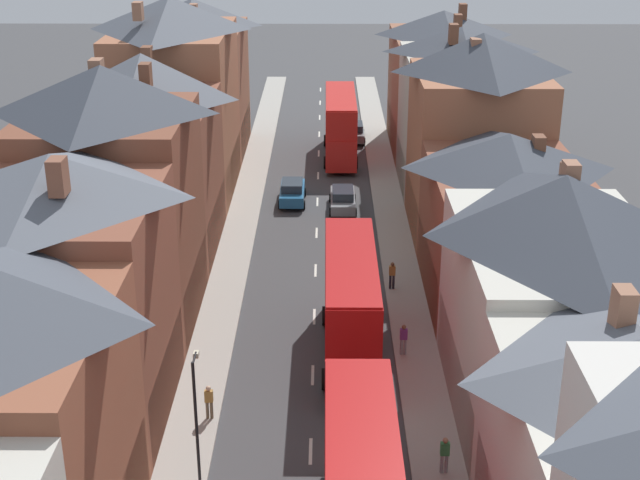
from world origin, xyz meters
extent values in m
cube|color=#A8A399|center=(-5.10, 38.00, 0.07)|extent=(2.20, 104.00, 0.14)
cube|color=#A8A399|center=(5.10, 38.00, 0.07)|extent=(2.20, 104.00, 0.14)
cube|color=silver|center=(0.00, 18.00, 0.01)|extent=(0.14, 1.80, 0.01)
cube|color=silver|center=(0.00, 24.00, 0.01)|extent=(0.14, 1.80, 0.01)
cube|color=silver|center=(0.00, 30.00, 0.01)|extent=(0.14, 1.80, 0.01)
cube|color=silver|center=(0.00, 36.00, 0.01)|extent=(0.14, 1.80, 0.01)
cube|color=silver|center=(0.00, 42.00, 0.01)|extent=(0.14, 1.80, 0.01)
cube|color=silver|center=(0.00, 48.00, 0.01)|extent=(0.14, 1.80, 0.01)
cube|color=silver|center=(0.00, 54.00, 0.01)|extent=(0.14, 1.80, 0.01)
cube|color=silver|center=(0.00, 60.00, 0.01)|extent=(0.14, 1.80, 0.01)
cube|color=silver|center=(0.00, 66.00, 0.01)|extent=(0.14, 1.80, 0.01)
cube|color=silver|center=(0.00, 72.00, 0.01)|extent=(0.14, 1.80, 0.01)
cube|color=silver|center=(0.00, 78.00, 0.01)|extent=(0.14, 1.80, 0.01)
cube|color=silver|center=(0.00, 84.00, 0.01)|extent=(0.14, 1.80, 0.01)
cube|color=brown|center=(-10.20, 20.67, 5.05)|extent=(8.00, 9.08, 10.10)
cube|color=black|center=(-6.26, 20.67, 1.60)|extent=(0.12, 8.35, 3.20)
pyramid|color=#565B66|center=(-10.20, 20.67, 11.00)|extent=(8.00, 9.08, 1.81)
cube|color=brown|center=(-9.24, 18.49, 11.69)|extent=(0.60, 0.90, 1.38)
cube|color=brown|center=(-10.20, 29.80, 5.59)|extent=(8.00, 9.17, 11.18)
cube|color=maroon|center=(-6.26, 29.80, 1.60)|extent=(0.12, 8.44, 3.20)
pyramid|color=#383D47|center=(-10.20, 29.80, 12.36)|extent=(8.00, 9.17, 2.36)
cube|color=#99664C|center=(-10.68, 31.01, 12.97)|extent=(0.60, 0.90, 1.22)
cube|color=brown|center=(-10.20, 39.37, 4.77)|extent=(8.00, 9.97, 9.55)
cube|color=#1E5133|center=(-6.26, 39.37, 1.60)|extent=(0.12, 9.18, 3.20)
pyramid|color=#565B66|center=(-10.20, 39.37, 10.93)|extent=(8.00, 9.97, 2.76)
cube|color=brown|center=(-10.35, 42.00, 11.58)|extent=(0.60, 0.90, 1.30)
cube|color=brown|center=(-9.43, 36.58, 11.60)|extent=(0.60, 0.90, 1.35)
cube|color=#A36042|center=(-10.20, 50.23, 5.98)|extent=(8.00, 11.74, 11.95)
cube|color=olive|center=(-6.26, 50.23, 1.60)|extent=(0.12, 10.80, 3.20)
pyramid|color=#474C56|center=(-10.20, 50.23, 13.06)|extent=(8.00, 11.74, 2.21)
cube|color=#99664C|center=(-11.70, 46.83, 13.65)|extent=(0.60, 0.90, 1.18)
cube|color=brown|center=(-10.20, 60.91, 5.27)|extent=(8.00, 9.63, 10.53)
cube|color=#1E5133|center=(-6.26, 60.91, 1.60)|extent=(0.12, 8.86, 3.20)
pyramid|color=#474C56|center=(-10.20, 60.91, 11.60)|extent=(8.00, 9.63, 2.13)
cube|color=#99664C|center=(-9.83, 58.92, 12.05)|extent=(0.60, 0.90, 0.91)
cube|color=#99664C|center=(9.89, 12.41, 9.37)|extent=(0.60, 0.90, 1.46)
cube|color=beige|center=(10.20, 21.19, 4.14)|extent=(8.00, 11.77, 8.29)
cube|color=olive|center=(6.26, 21.19, 1.60)|extent=(0.12, 10.82, 3.20)
pyramid|color=#383D47|center=(10.20, 21.19, 9.60)|extent=(8.00, 11.77, 2.63)
cube|color=#99664C|center=(10.54, 21.98, 10.39)|extent=(0.60, 0.90, 1.59)
cube|color=#99664C|center=(10.57, 22.31, 10.29)|extent=(0.60, 0.90, 1.38)
cube|color=brown|center=(10.20, 32.41, 3.80)|extent=(8.00, 10.67, 7.59)
cube|color=olive|center=(6.26, 32.41, 1.60)|extent=(0.12, 9.81, 3.20)
pyramid|color=#383D47|center=(10.20, 32.41, 8.53)|extent=(8.00, 10.67, 1.88)
cube|color=brown|center=(11.62, 32.06, 8.99)|extent=(0.60, 0.90, 0.92)
cube|color=#A36042|center=(10.20, 42.35, 5.30)|extent=(8.00, 9.22, 10.61)
cube|color=#1E5133|center=(6.26, 42.35, 1.60)|extent=(0.12, 8.48, 3.20)
pyramid|color=#383D47|center=(10.20, 42.35, 11.81)|extent=(8.00, 9.22, 2.41)
cube|color=#99664C|center=(9.65, 41.87, 12.28)|extent=(0.60, 0.90, 0.94)
cube|color=#BCB7A8|center=(10.20, 51.22, 5.11)|extent=(8.00, 8.52, 10.22)
cube|color=#1E5133|center=(6.26, 51.22, 1.60)|extent=(0.12, 7.84, 3.20)
pyramid|color=#383D47|center=(10.20, 51.22, 11.11)|extent=(8.00, 8.52, 1.77)
cube|color=brown|center=(9.33, 49.32, 11.79)|extent=(0.60, 0.90, 1.36)
cube|color=brown|center=(10.20, 61.40, 4.87)|extent=(8.00, 11.84, 9.74)
cube|color=olive|center=(6.26, 61.40, 1.60)|extent=(0.12, 10.89, 3.20)
pyramid|color=#383D47|center=(10.20, 61.40, 10.71)|extent=(8.00, 11.84, 1.95)
cube|color=brown|center=(10.87, 58.12, 11.28)|extent=(0.60, 0.90, 1.14)
cube|color=brown|center=(11.67, 61.25, 11.47)|extent=(0.60, 0.90, 1.52)
cube|color=red|center=(1.80, 58.83, 1.65)|extent=(2.44, 10.80, 2.50)
cube|color=red|center=(1.80, 58.83, 4.05)|extent=(2.44, 10.58, 2.30)
cube|color=red|center=(1.80, 58.83, 5.25)|extent=(2.39, 10.37, 0.10)
cube|color=#28333D|center=(1.80, 64.18, 1.85)|extent=(2.20, 0.10, 1.20)
cube|color=#28333D|center=(1.80, 64.18, 4.15)|extent=(2.20, 0.10, 1.10)
cube|color=#28333D|center=(0.61, 58.83, 1.90)|extent=(0.06, 9.18, 0.90)
cube|color=#28333D|center=(0.61, 58.83, 4.15)|extent=(0.06, 9.18, 0.90)
cube|color=yellow|center=(1.80, 64.18, 4.95)|extent=(1.34, 0.08, 0.32)
cylinder|color=black|center=(0.58, 62.18, 0.50)|extent=(0.30, 1.00, 1.00)
cylinder|color=black|center=(3.02, 62.18, 0.50)|extent=(0.30, 1.00, 1.00)
cylinder|color=black|center=(0.58, 55.86, 0.50)|extent=(0.30, 1.00, 1.00)
cylinder|color=black|center=(3.02, 55.86, 0.50)|extent=(0.30, 1.00, 1.00)
cube|color=#B70F0F|center=(1.80, 11.20, 4.05)|extent=(2.44, 10.58, 2.30)
cube|color=#B70F0F|center=(1.80, 11.20, 5.25)|extent=(2.39, 10.37, 0.10)
cube|color=#28333D|center=(1.80, 16.55, 1.85)|extent=(2.20, 0.10, 1.20)
cube|color=#28333D|center=(1.80, 16.55, 4.15)|extent=(2.20, 0.10, 1.10)
cube|color=#28333D|center=(0.61, 11.20, 4.15)|extent=(0.06, 9.18, 0.90)
cube|color=yellow|center=(1.80, 16.55, 4.95)|extent=(1.34, 0.08, 0.32)
cube|color=#B70F0F|center=(1.80, 25.79, 1.65)|extent=(2.44, 10.80, 2.50)
cube|color=#B70F0F|center=(1.80, 25.79, 4.05)|extent=(2.44, 10.58, 2.30)
cube|color=#B70F0F|center=(1.80, 25.79, 5.25)|extent=(2.39, 10.37, 0.10)
cube|color=#28333D|center=(1.80, 31.14, 1.85)|extent=(2.20, 0.10, 1.20)
cube|color=#28333D|center=(1.80, 31.14, 4.15)|extent=(2.20, 0.10, 1.10)
cube|color=#28333D|center=(0.61, 25.79, 1.90)|extent=(0.06, 9.18, 0.90)
cube|color=#28333D|center=(0.61, 25.79, 4.15)|extent=(0.06, 9.18, 0.90)
cube|color=yellow|center=(1.80, 31.14, 4.95)|extent=(1.34, 0.08, 0.32)
cylinder|color=black|center=(0.58, 29.14, 0.50)|extent=(0.30, 1.00, 1.00)
cylinder|color=black|center=(3.02, 29.14, 0.50)|extent=(0.30, 1.00, 1.00)
cylinder|color=black|center=(0.58, 22.82, 0.50)|extent=(0.30, 1.00, 1.00)
cylinder|color=black|center=(3.02, 22.82, 0.50)|extent=(0.30, 1.00, 1.00)
cube|color=#236093|center=(-1.80, 47.90, 0.69)|extent=(1.70, 4.39, 0.76)
cube|color=#28333D|center=(-1.80, 47.68, 1.37)|extent=(1.46, 2.20, 0.60)
cylinder|color=black|center=(-2.65, 49.26, 0.31)|extent=(0.20, 0.62, 0.62)
cylinder|color=black|center=(-0.95, 49.26, 0.31)|extent=(0.20, 0.62, 0.62)
cylinder|color=black|center=(-2.65, 46.54, 0.31)|extent=(0.20, 0.62, 0.62)
cylinder|color=black|center=(-0.95, 46.54, 0.31)|extent=(0.20, 0.62, 0.62)
cube|color=gray|center=(1.80, 46.51, 0.65)|extent=(1.70, 4.58, 0.68)
cube|color=#28333D|center=(1.80, 46.28, 1.29)|extent=(1.46, 2.29, 0.60)
cylinder|color=black|center=(0.95, 47.93, 0.31)|extent=(0.20, 0.62, 0.62)
cylinder|color=black|center=(2.65, 47.93, 0.31)|extent=(0.20, 0.62, 0.62)
cylinder|color=black|center=(0.95, 45.09, 0.31)|extent=(0.20, 0.62, 0.62)
cylinder|color=black|center=(2.65, 45.09, 0.31)|extent=(0.20, 0.62, 0.62)
cube|color=gray|center=(3.10, 64.04, 0.66)|extent=(1.70, 4.49, 0.69)
cube|color=#28333D|center=(3.10, 63.82, 1.30)|extent=(1.46, 2.24, 0.60)
cylinder|color=black|center=(2.25, 65.43, 0.31)|extent=(0.20, 0.62, 0.62)
cylinder|color=black|center=(3.95, 65.43, 0.31)|extent=(0.20, 0.62, 0.62)
cylinder|color=black|center=(2.25, 62.65, 0.31)|extent=(0.20, 0.62, 0.62)
cylinder|color=black|center=(3.95, 62.65, 0.31)|extent=(0.20, 0.62, 0.62)
cylinder|color=gray|center=(5.18, 16.46, 0.56)|extent=(0.14, 0.14, 0.84)
cylinder|color=gray|center=(5.36, 16.46, 0.56)|extent=(0.14, 0.14, 0.84)
cube|color=#338447|center=(5.27, 16.46, 1.25)|extent=(0.36, 0.22, 0.54)
sphere|color=#9E7051|center=(5.27, 16.46, 1.64)|extent=(0.22, 0.22, 0.22)
cylinder|color=brown|center=(-4.49, 20.17, 0.56)|extent=(0.14, 0.14, 0.84)
cylinder|color=brown|center=(-4.31, 20.17, 0.56)|extent=(0.14, 0.14, 0.84)
cube|color=#A87A38|center=(-4.40, 20.17, 1.25)|extent=(0.36, 0.22, 0.54)
sphere|color=beige|center=(-4.40, 20.17, 1.64)|extent=(0.22, 0.22, 0.22)
cylinder|color=gray|center=(4.32, 25.78, 0.56)|extent=(0.14, 0.14, 0.84)
cylinder|color=gray|center=(4.50, 25.78, 0.56)|extent=(0.14, 0.14, 0.84)
cube|color=#723384|center=(4.41, 25.78, 1.25)|extent=(0.36, 0.22, 0.54)
sphere|color=brown|center=(4.41, 25.78, 1.64)|extent=(0.22, 0.22, 0.22)
cylinder|color=#23232D|center=(4.27, 33.26, 0.56)|extent=(0.14, 0.14, 0.84)
cylinder|color=#23232D|center=(4.45, 33.26, 0.56)|extent=(0.14, 0.14, 0.84)
cube|color=#A87A38|center=(4.36, 33.26, 1.25)|extent=(0.36, 0.22, 0.54)
sphere|color=brown|center=(4.36, 33.26, 1.64)|extent=(0.22, 0.22, 0.22)
cylinder|color=black|center=(-4.25, 15.75, 2.75)|extent=(0.12, 0.12, 5.50)
cylinder|color=black|center=(-4.25, 16.20, 5.40)|extent=(0.08, 0.90, 0.08)
cube|color=beige|center=(-4.25, 16.65, 5.32)|extent=(0.20, 0.32, 0.20)
camera|label=1|loc=(0.59, -12.49, 22.00)|focal=50.00mm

